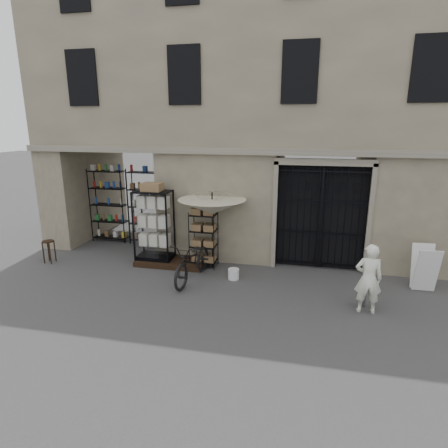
% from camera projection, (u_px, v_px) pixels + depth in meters
% --- Properties ---
extents(ground, '(80.00, 80.00, 0.00)m').
position_uv_depth(ground, '(244.00, 295.00, 8.95)').
color(ground, black).
rests_on(ground, ground).
extents(main_building, '(14.00, 4.00, 9.00)m').
position_uv_depth(main_building, '(267.00, 106.00, 11.54)').
color(main_building, gray).
rests_on(main_building, ground).
extents(shop_recess, '(3.00, 1.70, 3.00)m').
position_uv_depth(shop_recess, '(122.00, 202.00, 12.12)').
color(shop_recess, black).
rests_on(shop_recess, ground).
extents(shop_shelving, '(2.70, 0.50, 2.50)m').
position_uv_depth(shop_shelving, '(128.00, 206.00, 12.67)').
color(shop_shelving, black).
rests_on(shop_shelving, ground).
extents(iron_gate, '(2.50, 0.21, 3.00)m').
position_uv_depth(iron_gate, '(321.00, 216.00, 10.35)').
color(iron_gate, black).
rests_on(iron_gate, ground).
extents(step_platform, '(2.00, 0.90, 0.15)m').
position_uv_depth(step_platform, '(171.00, 262.00, 10.89)').
color(step_platform, black).
rests_on(step_platform, ground).
extents(display_cabinet, '(1.09, 0.78, 2.17)m').
position_uv_depth(display_cabinet, '(154.00, 229.00, 10.72)').
color(display_cabinet, black).
rests_on(display_cabinet, step_platform).
extents(wire_rack, '(0.82, 0.68, 1.62)m').
position_uv_depth(wire_rack, '(204.00, 240.00, 10.57)').
color(wire_rack, black).
rests_on(wire_rack, ground).
extents(market_umbrella, '(1.61, 1.65, 2.63)m').
position_uv_depth(market_umbrella, '(212.00, 203.00, 10.13)').
color(market_umbrella, black).
rests_on(market_umbrella, ground).
extents(white_bucket, '(0.34, 0.34, 0.28)m').
position_uv_depth(white_bucket, '(234.00, 274.00, 9.85)').
color(white_bucket, silver).
rests_on(white_bucket, ground).
extents(bicycle, '(0.84, 1.16, 2.04)m').
position_uv_depth(bicycle, '(193.00, 280.00, 9.82)').
color(bicycle, black).
rests_on(bicycle, ground).
extents(wooden_stool, '(0.42, 0.42, 0.66)m').
position_uv_depth(wooden_stool, '(49.00, 251.00, 10.98)').
color(wooden_stool, black).
rests_on(wooden_stool, ground).
extents(steel_bollard, '(0.16, 0.16, 0.78)m').
position_uv_depth(steel_bollard, '(363.00, 290.00, 8.31)').
color(steel_bollard, '#5B5E62').
rests_on(steel_bollard, ground).
extents(shopkeeper, '(0.58, 1.55, 0.37)m').
position_uv_depth(shopkeeper, '(365.00, 311.00, 8.18)').
color(shopkeeper, white).
rests_on(shopkeeper, ground).
extents(easel_sign, '(0.54, 0.62, 1.11)m').
position_uv_depth(easel_sign, '(425.00, 268.00, 9.08)').
color(easel_sign, silver).
rests_on(easel_sign, ground).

